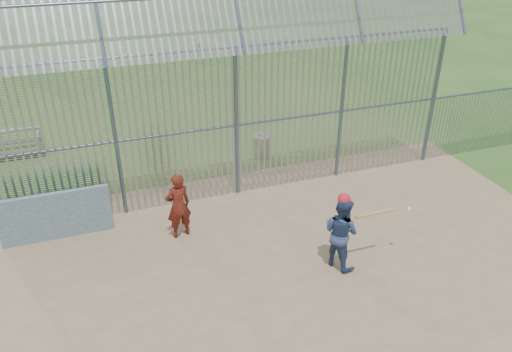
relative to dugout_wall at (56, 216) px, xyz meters
name	(u,v)px	position (x,y,z in m)	size (l,w,h in m)	color
ground	(287,271)	(4.60, -2.90, -0.62)	(120.00, 120.00, 0.00)	#2D511E
dirt_infield	(296,285)	(4.60, -3.40, -0.61)	(14.00, 10.00, 0.02)	#756047
dugout_wall	(56,216)	(0.00, 0.00, 0.00)	(2.50, 0.12, 1.20)	#38566B
batter	(341,232)	(5.74, -3.07, 0.24)	(0.81, 0.63, 1.67)	navy
onlooker	(178,206)	(2.71, -0.86, 0.22)	(0.60, 0.39, 1.64)	maroon
bg_kid_seated	(200,49)	(6.98, 14.44, -0.21)	(0.48, 0.20, 0.82)	slate
batting_gear	(352,202)	(5.90, -3.11, 0.97)	(1.67, 0.37, 0.61)	red
trash_can	(261,147)	(5.94, 2.41, -0.24)	(0.56, 0.56, 0.82)	gray
backstop_fence	(303,104)	(6.41, 0.53, 1.74)	(20.09, 0.81, 5.30)	#47566B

